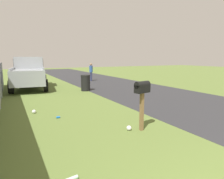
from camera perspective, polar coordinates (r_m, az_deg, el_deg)
The scene contains 9 objects.
road_asphalt at distance 9.62m, azimuth 21.23°, elevation -3.63°, with size 60.00×5.72×0.01m, color #2D2D30.
mailbox at distance 5.49m, azimuth 8.71°, elevation -0.59°, with size 0.29×0.48×1.40m.
pickup_truck at distance 14.25m, azimuth -22.74°, elevation 4.72°, with size 5.15×2.67×2.09m.
trash_bin at distance 12.31m, azimuth -7.65°, elevation 1.94°, with size 0.58×0.58×0.99m.
pedestrian at distance 17.50m, azimuth -6.09°, elevation 5.39°, with size 0.49×0.30×1.56m.
litter_bag_midfield_a at distance 7.86m, azimuth -21.62°, elevation -5.95°, with size 0.14×0.14×0.14m, color silver.
litter_bottle_by_mailbox at distance 3.68m, azimuth -11.63°, elevation -23.97°, with size 0.07×0.07×0.22m, color #B2D8BF.
litter_bag_near_hydrant at distance 5.69m, azimuth 4.93°, elevation -11.04°, with size 0.14×0.14×0.14m, color silver.
litter_can_far_scatter at distance 7.01m, azimuth -15.31°, elevation -7.74°, with size 0.07×0.07×0.12m, color blue.
Camera 1 is at (-0.11, 3.12, 2.03)m, focal length 31.63 mm.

